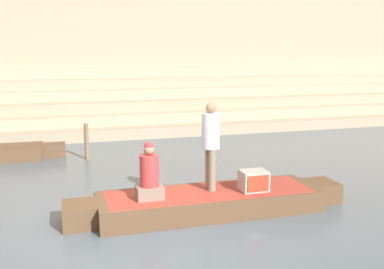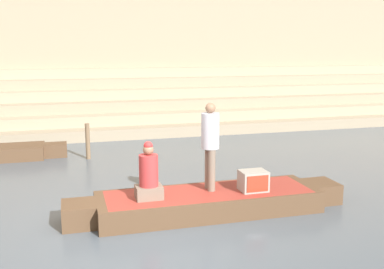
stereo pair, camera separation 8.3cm
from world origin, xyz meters
The scene contains 8 objects.
ground_plane centered at (0.00, 0.00, 0.00)m, with size 120.00×120.00×0.00m, color #4C5660.
ghat_steps centered at (0.00, 10.79, 0.84)m, with size 36.00×4.32×2.32m.
back_wall centered at (0.00, 12.94, 4.03)m, with size 34.20×1.28×8.11m.
rowboat_main centered at (1.35, 0.64, 0.22)m, with size 5.47×1.41×0.41m.
person_standing centered at (1.42, 0.78, 1.39)m, with size 0.35×0.35×1.70m.
person_rowing centered at (0.18, 0.57, 0.84)m, with size 0.49×0.38×1.07m.
tv_set centered at (2.20, 0.48, 0.61)m, with size 0.51×0.42×0.39m.
mooring_post centered at (-0.67, 5.67, 0.52)m, with size 0.13×0.13×1.03m, color brown.
Camera 2 is at (-1.19, -7.22, 3.10)m, focal length 42.00 mm.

